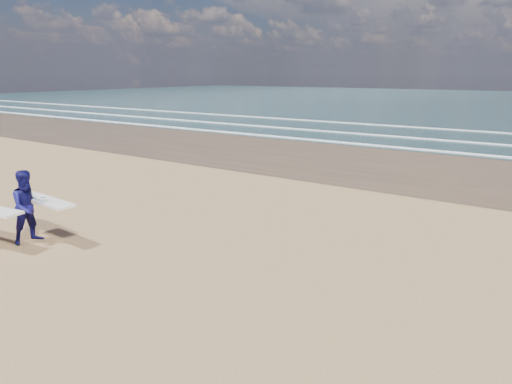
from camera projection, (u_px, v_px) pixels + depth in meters
The scene contains 1 object.
surfer_far at pixel (30, 206), 12.17m from camera, with size 2.23×1.19×1.97m.
Camera 1 is at (11.28, -4.59, 4.46)m, focal length 32.00 mm.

